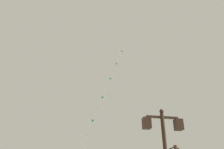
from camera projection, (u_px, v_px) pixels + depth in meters
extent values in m
sphere|color=black|center=(162.00, 111.00, 8.79)|extent=(0.16, 0.16, 0.16)
cube|color=black|center=(162.00, 117.00, 8.69)|extent=(1.22, 0.08, 0.08)
cube|color=black|center=(147.00, 123.00, 8.48)|extent=(0.28, 0.28, 0.40)
cube|color=beige|center=(147.00, 123.00, 8.48)|extent=(0.19, 0.19, 0.30)
cube|color=black|center=(178.00, 125.00, 8.68)|extent=(0.28, 0.28, 0.40)
cube|color=beige|center=(178.00, 125.00, 8.68)|extent=(0.19, 0.19, 0.30)
cylinder|color=silver|center=(83.00, 143.00, 22.94)|extent=(0.67, 0.95, 1.74)
cylinder|color=silver|center=(90.00, 127.00, 24.63)|extent=(0.67, 0.95, 1.74)
cylinder|color=silver|center=(95.00, 114.00, 26.31)|extent=(0.67, 0.95, 1.74)
cylinder|color=silver|center=(100.00, 102.00, 28.00)|extent=(0.67, 0.95, 1.74)
cylinder|color=silver|center=(105.00, 92.00, 29.69)|extent=(0.67, 0.95, 1.74)
cylinder|color=silver|center=(108.00, 83.00, 31.37)|extent=(0.67, 0.95, 1.74)
cylinder|color=silver|center=(112.00, 75.00, 33.06)|extent=(0.67, 0.95, 1.74)
cylinder|color=silver|center=(115.00, 67.00, 34.74)|extent=(0.67, 0.95, 1.74)
cylinder|color=silver|center=(118.00, 60.00, 36.43)|extent=(0.67, 0.95, 1.74)
cylinder|color=silver|center=(121.00, 54.00, 38.12)|extent=(0.67, 0.95, 1.74)
cylinder|color=silver|center=(123.00, 49.00, 39.80)|extent=(0.67, 0.95, 1.74)
cube|color=white|center=(87.00, 135.00, 23.78)|extent=(0.27, 0.23, 0.35)
cylinder|color=white|center=(87.00, 137.00, 23.67)|extent=(0.03, 0.03, 0.26)
cube|color=green|center=(93.00, 121.00, 25.47)|extent=(0.27, 0.24, 0.35)
cylinder|color=green|center=(93.00, 123.00, 25.37)|extent=(0.03, 0.03, 0.18)
cube|color=white|center=(98.00, 108.00, 27.16)|extent=(0.27, 0.23, 0.35)
cylinder|color=white|center=(98.00, 110.00, 27.06)|extent=(0.03, 0.03, 0.16)
cube|color=green|center=(102.00, 97.00, 28.84)|extent=(0.29, 0.22, 0.35)
cylinder|color=green|center=(102.00, 99.00, 28.74)|extent=(0.03, 0.03, 0.18)
cube|color=white|center=(107.00, 87.00, 30.53)|extent=(0.28, 0.22, 0.35)
cylinder|color=white|center=(107.00, 89.00, 30.42)|extent=(0.04, 0.04, 0.25)
cube|color=green|center=(110.00, 79.00, 32.22)|extent=(0.32, 0.16, 0.35)
cylinder|color=green|center=(110.00, 80.00, 32.12)|extent=(0.02, 0.03, 0.18)
cube|color=white|center=(114.00, 71.00, 33.90)|extent=(0.32, 0.17, 0.35)
cylinder|color=white|center=(114.00, 72.00, 33.80)|extent=(0.03, 0.03, 0.22)
cube|color=green|center=(117.00, 64.00, 35.59)|extent=(0.27, 0.24, 0.35)
cylinder|color=green|center=(117.00, 65.00, 35.48)|extent=(0.03, 0.03, 0.24)
cube|color=white|center=(119.00, 57.00, 37.27)|extent=(0.28, 0.23, 0.35)
cylinder|color=white|center=(119.00, 58.00, 37.18)|extent=(0.04, 0.04, 0.17)
cube|color=green|center=(122.00, 51.00, 38.96)|extent=(0.32, 0.17, 0.35)
cylinder|color=green|center=(122.00, 52.00, 38.86)|extent=(0.03, 0.03, 0.19)
cube|color=white|center=(124.00, 46.00, 40.65)|extent=(0.26, 0.25, 0.35)
cylinder|color=white|center=(124.00, 47.00, 40.54)|extent=(0.04, 0.04, 0.21)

